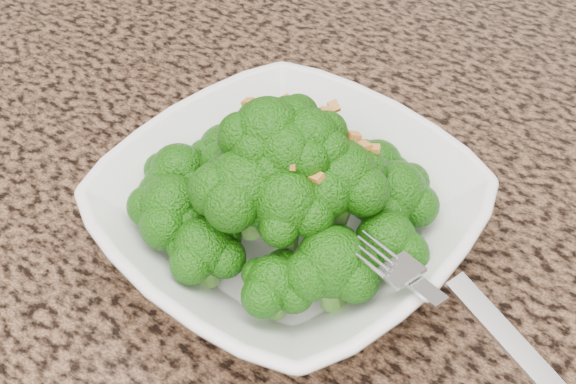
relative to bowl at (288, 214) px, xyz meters
The scene contains 5 objects.
granite_counter 0.09m from the bowl, 51.91° to the right, with size 1.64×1.04×0.03m, color brown.
bowl is the anchor object (origin of this frame).
broccoli_pile 0.07m from the bowl, ahead, with size 0.21×0.21×0.08m, color #1B600B, non-canonical shape.
garlic_topping 0.11m from the bowl, ahead, with size 0.12×0.12×0.01m, color orange, non-canonical shape.
fork 0.13m from the bowl, 13.77° to the right, with size 0.18×0.03×0.01m, color silver, non-canonical shape.
Camera 1 is at (0.14, 0.10, 1.28)m, focal length 45.00 mm.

